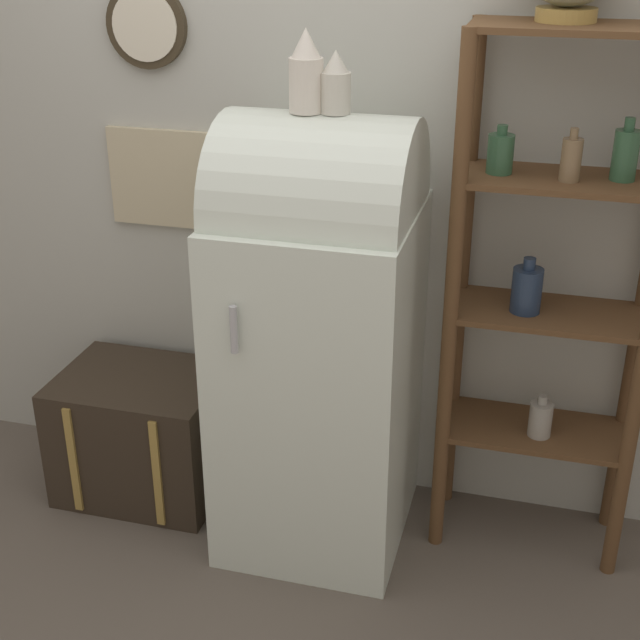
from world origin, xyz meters
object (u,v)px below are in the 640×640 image
at_px(suitcase_trunk, 143,433).
at_px(refrigerator, 320,333).
at_px(vase_center, 336,84).
at_px(vase_left, 306,73).

bearing_deg(suitcase_trunk, refrigerator, -4.46).
height_order(refrigerator, vase_center, vase_center).
xyz_separation_m(refrigerator, vase_left, (-0.04, 0.00, 0.86)).
xyz_separation_m(refrigerator, suitcase_trunk, (-0.73, 0.06, -0.56)).
height_order(vase_left, vase_center, vase_left).
bearing_deg(suitcase_trunk, vase_center, -3.22).
bearing_deg(refrigerator, vase_center, 15.83).
xyz_separation_m(refrigerator, vase_center, (0.05, 0.01, 0.83)).
relative_size(refrigerator, vase_center, 8.24).
bearing_deg(vase_left, vase_center, 5.44).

